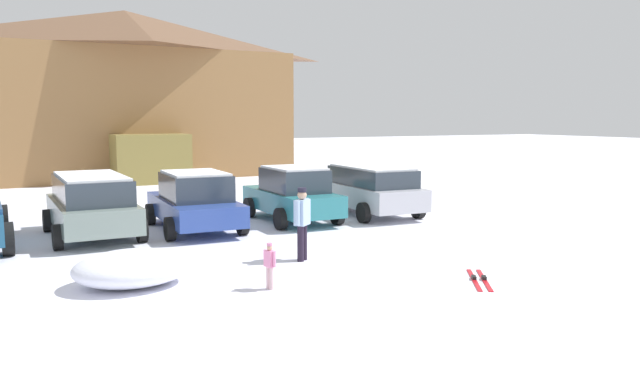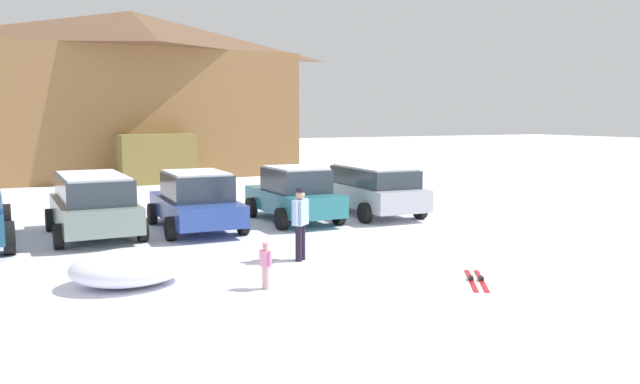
% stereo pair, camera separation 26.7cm
% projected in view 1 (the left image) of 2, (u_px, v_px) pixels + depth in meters
% --- Properties ---
extents(ground, '(160.00, 160.00, 0.00)m').
position_uv_depth(ground, '(574.00, 325.00, 9.78)').
color(ground, white).
extents(ski_lodge, '(17.40, 10.39, 8.98)m').
position_uv_depth(ski_lodge, '(127.00, 93.00, 34.22)').
color(ski_lodge, olive).
rests_on(ski_lodge, ground).
extents(parked_grey_wagon, '(2.32, 4.54, 1.70)m').
position_uv_depth(parked_grey_wagon, '(92.00, 204.00, 16.84)').
color(parked_grey_wagon, gray).
rests_on(parked_grey_wagon, ground).
extents(parked_blue_hatchback, '(2.31, 4.52, 1.70)m').
position_uv_depth(parked_blue_hatchback, '(195.00, 201.00, 17.88)').
color(parked_blue_hatchback, '#2C4799').
rests_on(parked_blue_hatchback, ground).
extents(parked_teal_hatchback, '(2.09, 4.11, 1.72)m').
position_uv_depth(parked_teal_hatchback, '(292.00, 194.00, 19.39)').
color(parked_teal_hatchback, teal).
rests_on(parked_teal_hatchback, ground).
extents(parked_silver_wagon, '(2.34, 4.45, 1.63)m').
position_uv_depth(parked_silver_wagon, '(371.00, 188.00, 20.67)').
color(parked_silver_wagon, '#BABBC5').
rests_on(parked_silver_wagon, ground).
extents(skier_adult_in_blue_parka, '(0.50, 0.44, 1.67)m').
position_uv_depth(skier_adult_in_blue_parka, '(302.00, 220.00, 14.05)').
color(skier_adult_in_blue_parka, black).
rests_on(skier_adult_in_blue_parka, ground).
extents(skier_child_in_pink_snowsuit, '(0.18, 0.32, 0.89)m').
position_uv_depth(skier_child_in_pink_snowsuit, '(270.00, 263.00, 11.74)').
color(skier_child_in_pink_snowsuit, beige).
rests_on(skier_child_in_pink_snowsuit, ground).
extents(pair_of_skis, '(1.16, 1.56, 0.08)m').
position_uv_depth(pair_of_skis, '(479.00, 279.00, 12.45)').
color(pair_of_skis, red).
rests_on(pair_of_skis, ground).
extents(plowed_snow_pile, '(2.24, 1.80, 0.69)m').
position_uv_depth(plowed_snow_pile, '(132.00, 268.00, 12.03)').
color(plowed_snow_pile, white).
rests_on(plowed_snow_pile, ground).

